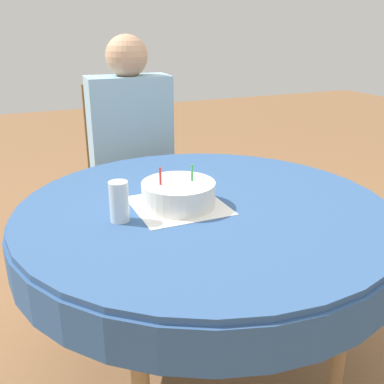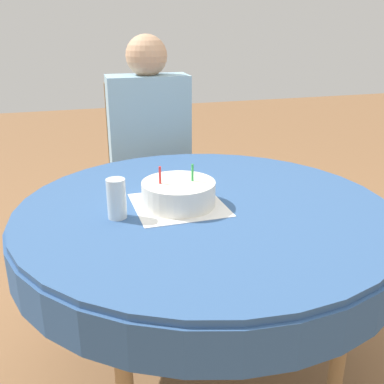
{
  "view_description": "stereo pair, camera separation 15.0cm",
  "coord_description": "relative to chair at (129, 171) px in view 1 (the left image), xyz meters",
  "views": [
    {
      "loc": [
        -0.6,
        -1.28,
        1.29
      ],
      "look_at": [
        -0.04,
        0.01,
        0.76
      ],
      "focal_mm": 42.0,
      "sensor_mm": 36.0,
      "label": 1
    },
    {
      "loc": [
        -0.46,
        -1.33,
        1.29
      ],
      "look_at": [
        -0.04,
        0.01,
        0.76
      ],
      "focal_mm": 42.0,
      "sensor_mm": 36.0,
      "label": 2
    }
  ],
  "objects": [
    {
      "name": "ground_plane",
      "position": [
        -0.01,
        -1.0,
        -0.53
      ],
      "size": [
        12.0,
        12.0,
        0.0
      ],
      "primitive_type": "plane",
      "color": "#8C603D"
    },
    {
      "name": "dining_table",
      "position": [
        -0.01,
        -1.0,
        0.1
      ],
      "size": [
        1.29,
        1.29,
        0.71
      ],
      "color": "#335689",
      "rests_on": "ground_plane"
    },
    {
      "name": "chair",
      "position": [
        0.0,
        0.0,
        0.0
      ],
      "size": [
        0.47,
        0.47,
        0.99
      ],
      "rotation": [
        0.0,
        0.0,
        -0.05
      ],
      "color": "brown",
      "rests_on": "ground_plane"
    },
    {
      "name": "person",
      "position": [
        -0.01,
        -0.1,
        0.22
      ],
      "size": [
        0.42,
        0.31,
        1.24
      ],
      "rotation": [
        0.0,
        0.0,
        -0.05
      ],
      "color": "tan",
      "rests_on": "ground_plane"
    },
    {
      "name": "napkin",
      "position": [
        -0.1,
        -0.98,
        0.18
      ],
      "size": [
        0.3,
        0.3,
        0.0
      ],
      "color": "white",
      "rests_on": "dining_table"
    },
    {
      "name": "birthday_cake",
      "position": [
        -0.1,
        -0.98,
        0.23
      ],
      "size": [
        0.25,
        0.25,
        0.14
      ],
      "color": "white",
      "rests_on": "dining_table"
    },
    {
      "name": "drinking_glass",
      "position": [
        -0.31,
        -1.02,
        0.25
      ],
      "size": [
        0.06,
        0.06,
        0.13
      ],
      "color": "silver",
      "rests_on": "dining_table"
    }
  ]
}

